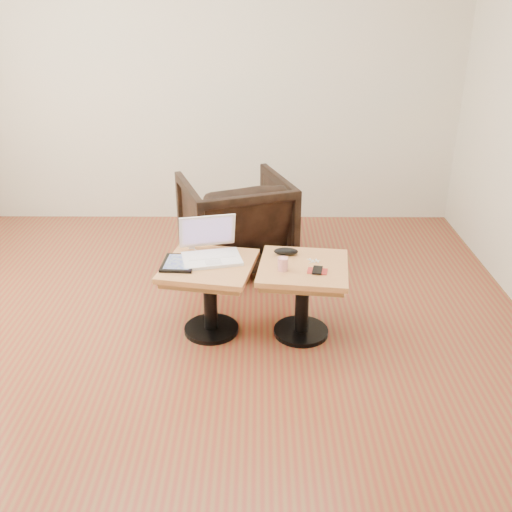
{
  "coord_description": "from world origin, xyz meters",
  "views": [
    {
      "loc": [
        0.43,
        -2.98,
        2.01
      ],
      "look_at": [
        0.42,
        0.18,
        0.54
      ],
      "focal_mm": 40.0,
      "sensor_mm": 36.0,
      "label": 1
    }
  ],
  "objects_px": {
    "laptop": "(210,250)",
    "striped_cup": "(283,264)",
    "side_table_left": "(210,281)",
    "side_table_right": "(303,283)",
    "armchair": "(235,222)"
  },
  "relations": [
    {
      "from": "side_table_left",
      "to": "side_table_right",
      "type": "bearing_deg",
      "value": 8.16
    },
    {
      "from": "side_table_left",
      "to": "side_table_right",
      "type": "distance_m",
      "value": 0.58
    },
    {
      "from": "side_table_left",
      "to": "laptop",
      "type": "distance_m",
      "value": 0.2
    },
    {
      "from": "laptop",
      "to": "striped_cup",
      "type": "height_order",
      "value": "laptop"
    },
    {
      "from": "side_table_right",
      "to": "striped_cup",
      "type": "height_order",
      "value": "striped_cup"
    },
    {
      "from": "side_table_left",
      "to": "side_table_right",
      "type": "xyz_separation_m",
      "value": [
        0.58,
        -0.02,
        0.0
      ]
    },
    {
      "from": "side_table_right",
      "to": "armchair",
      "type": "relative_size",
      "value": 0.75
    },
    {
      "from": "side_table_left",
      "to": "armchair",
      "type": "relative_size",
      "value": 0.78
    },
    {
      "from": "side_table_right",
      "to": "laptop",
      "type": "bearing_deg",
      "value": 175.39
    },
    {
      "from": "side_table_right",
      "to": "armchair",
      "type": "distance_m",
      "value": 1.14
    },
    {
      "from": "side_table_right",
      "to": "armchair",
      "type": "height_order",
      "value": "armchair"
    },
    {
      "from": "striped_cup",
      "to": "side_table_right",
      "type": "bearing_deg",
      "value": 27.35
    },
    {
      "from": "side_table_left",
      "to": "striped_cup",
      "type": "relative_size",
      "value": 7.82
    },
    {
      "from": "side_table_left",
      "to": "striped_cup",
      "type": "xyz_separation_m",
      "value": [
        0.45,
        -0.09,
        0.16
      ]
    },
    {
      "from": "striped_cup",
      "to": "armchair",
      "type": "relative_size",
      "value": 0.1
    }
  ]
}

